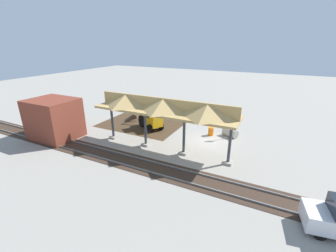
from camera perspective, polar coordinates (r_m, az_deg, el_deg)
The scene contains 10 objects.
ground_plane at distance 23.19m, azimuth 10.29°, elevation -3.81°, with size 120.00×120.00×0.00m, color gray.
dirt_work_zone at distance 27.86m, azimuth -6.64°, elevation 0.60°, with size 9.58×7.00×0.01m, color #42301E.
platform_canopy at distance 19.69m, azimuth -1.11°, elevation 5.04°, with size 13.12×3.20×4.90m.
rail_tracks at distance 17.29m, azimuth 3.30°, elevation -12.40°, with size 60.00×2.58×0.15m.
stop_sign at distance 23.52m, azimuth 14.98°, elevation 0.96°, with size 0.75×0.21×2.53m.
backhoe at distance 26.08m, azimuth -4.47°, elevation 2.22°, with size 5.01×3.68×2.82m.
dirt_mound at distance 29.40m, azimuth -8.79°, elevation 1.56°, with size 4.61×4.61×1.52m, color #42301E.
concrete_pipe at distance 24.64m, azimuth 15.49°, elevation -1.64°, with size 1.75×1.44×0.88m.
brick_utility_building at distance 25.92m, azimuth -26.95°, elevation 1.66°, with size 4.66×3.84×4.06m, color brown.
traffic_barrel at distance 24.52m, azimuth 10.84°, elevation -1.34°, with size 0.56×0.56×0.90m, color orange.
Camera 1 is at (-5.64, 20.43, 9.40)m, focal length 24.00 mm.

